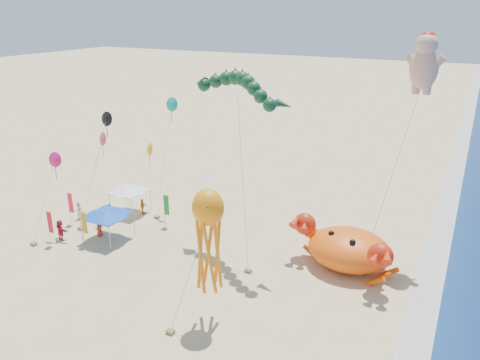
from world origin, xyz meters
name	(u,v)px	position (x,y,z in m)	size (l,w,h in m)	color
ground	(252,274)	(0.00, 0.00, 0.00)	(320.00, 320.00, 0.00)	#D1B784
foam_strip	(420,319)	(12.00, 0.00, 0.01)	(320.00, 320.00, 0.00)	silver
crab_inflatable	(348,248)	(6.12, 4.15, 1.64)	(8.50, 7.07, 3.73)	#F0560C
dragon_kite	(236,91)	(-2.98, 3.26, 12.95)	(9.48, 5.68, 14.00)	#0E351E
cherub_kite	(424,62)	(9.30, 8.52, 15.13)	(3.27, 6.13, 17.22)	#DEA787
octopus_kite	(208,233)	(-0.07, -5.94, 6.08)	(2.62, 3.58, 8.86)	orange
canopy_blue	(107,213)	(-13.34, -0.55, 2.44)	(3.65, 3.65, 2.71)	gray
canopy_white	(129,189)	(-15.24, 4.68, 2.44)	(3.23, 3.23, 2.71)	gray
feather_flags	(94,214)	(-14.98, -0.44, 2.01)	(8.62, 7.36, 3.20)	gray
beachgoers	(87,220)	(-16.47, 0.08, 0.86)	(5.55, 8.41, 1.85)	white
small_kites	(117,144)	(-15.78, 4.17, 7.03)	(7.68, 13.31, 11.10)	#D24657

